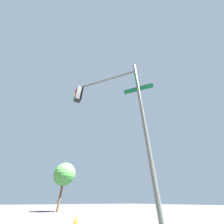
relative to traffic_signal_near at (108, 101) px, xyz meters
name	(u,v)px	position (x,y,z in m)	size (l,w,h in m)	color
traffic_signal_near	(108,101)	(0.00, 0.00, 0.00)	(2.84, 2.28, 5.92)	#474C47
street_tree	(65,174)	(14.85, -2.35, -0.41)	(2.66, 2.66, 5.14)	#4C331E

